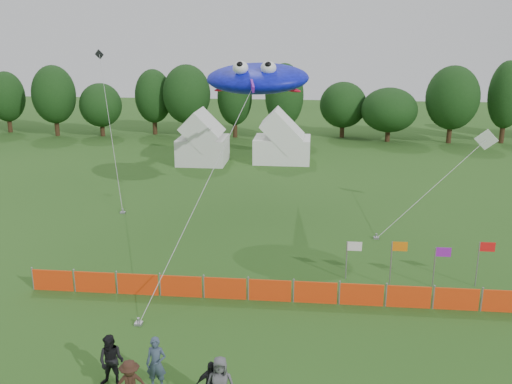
# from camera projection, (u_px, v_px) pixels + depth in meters

# --- Properties ---
(treeline) EXTENTS (104.57, 8.78, 8.36)m
(treeline) POSITION_uv_depth(u_px,v_px,m) (309.00, 101.00, 60.57)
(treeline) COLOR #382314
(treeline) RESTS_ON ground
(tent_left) EXTENTS (4.27, 4.27, 3.77)m
(tent_left) POSITION_uv_depth(u_px,v_px,m) (203.00, 142.00, 50.56)
(tent_left) COLOR silver
(tent_left) RESTS_ON ground
(tent_right) EXTENTS (5.07, 4.06, 3.58)m
(tent_right) POSITION_uv_depth(u_px,v_px,m) (282.00, 142.00, 51.13)
(tent_right) COLOR white
(tent_right) RESTS_ON ground
(barrier_fence) EXTENTS (21.90, 0.06, 1.00)m
(barrier_fence) POSITION_uv_depth(u_px,v_px,m) (270.00, 290.00, 25.14)
(barrier_fence) COLOR red
(barrier_fence) RESTS_ON ground
(flag_row) EXTENTS (6.73, 0.69, 2.23)m
(flag_row) POSITION_uv_depth(u_px,v_px,m) (417.00, 257.00, 26.47)
(flag_row) COLOR gray
(flag_row) RESTS_ON ground
(spectator_a) EXTENTS (0.70, 0.47, 1.89)m
(spectator_a) POSITION_uv_depth(u_px,v_px,m) (156.00, 364.00, 18.88)
(spectator_a) COLOR #334155
(spectator_a) RESTS_ON ground
(spectator_b) EXTENTS (0.95, 0.77, 1.86)m
(spectator_b) POSITION_uv_depth(u_px,v_px,m) (111.00, 361.00, 19.05)
(spectator_b) COLOR black
(spectator_b) RESTS_ON ground
(spectator_e) EXTENTS (0.95, 0.65, 1.87)m
(spectator_e) POSITION_uv_depth(u_px,v_px,m) (220.00, 384.00, 17.80)
(spectator_e) COLOR #4C4B50
(spectator_e) RESTS_ON ground
(stingray_kite) EXTENTS (7.72, 22.75, 9.91)m
(stingray_kite) POSITION_uv_depth(u_px,v_px,m) (258.00, 78.00, 34.34)
(stingray_kite) COLOR #1019E8
(stingray_kite) RESTS_ON ground
(small_kite_white) EXTENTS (7.31, 3.79, 5.92)m
(small_kite_white) POSITION_uv_depth(u_px,v_px,m) (461.00, 163.00, 33.61)
(small_kite_white) COLOR white
(small_kite_white) RESTS_ON ground
(small_kite_dark) EXTENTS (5.76, 11.74, 9.99)m
(small_kite_dark) POSITION_uv_depth(u_px,v_px,m) (108.00, 114.00, 42.19)
(small_kite_dark) COLOR black
(small_kite_dark) RESTS_ON ground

